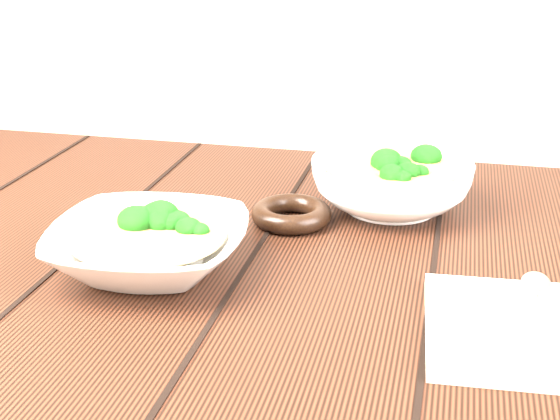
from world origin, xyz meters
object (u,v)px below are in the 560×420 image
object	(u,v)px
soup_bowl_front	(149,246)
table	(272,346)
napkin	(550,332)
trivet	(291,214)
soup_bowl_back	(391,183)

from	to	relation	value
soup_bowl_front	table	bearing A→B (deg)	28.96
table	napkin	distance (m)	0.34
table	trivet	distance (m)	0.16
napkin	table	bearing A→B (deg)	154.23
soup_bowl_back	napkin	distance (m)	0.34
soup_bowl_front	napkin	xyz separation A→B (m)	(0.41, -0.05, -0.02)
table	trivet	size ratio (longest dim) A/B	12.04
soup_bowl_front	soup_bowl_back	bearing A→B (deg)	45.79
table	soup_bowl_back	distance (m)	0.26
soup_bowl_back	trivet	xyz separation A→B (m)	(-0.11, -0.08, -0.02)
soup_bowl_front	napkin	size ratio (longest dim) A/B	1.02
table	napkin	xyz separation A→B (m)	(0.29, -0.12, 0.13)
trivet	table	bearing A→B (deg)	-90.46
trivet	napkin	xyz separation A→B (m)	(0.29, -0.22, -0.01)
soup_bowl_front	napkin	world-z (taller)	soup_bowl_front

